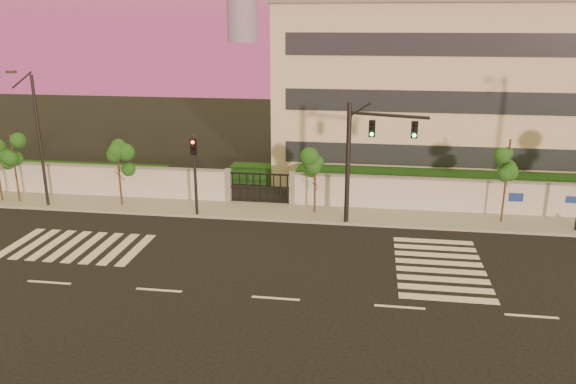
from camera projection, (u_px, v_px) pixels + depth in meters
name	position (u px, v px, depth m)	size (l,w,h in m)	color
ground	(276.00, 298.00, 22.99)	(120.00, 120.00, 0.00)	black
sidewalk	(305.00, 213.00, 32.90)	(60.00, 3.00, 0.15)	gray
perimeter_wall	(310.00, 190.00, 34.01)	(60.00, 0.36, 2.20)	#B2B5BA
hedge_row	(331.00, 182.00, 36.53)	(41.00, 4.25, 1.80)	black
institutional_building	(448.00, 89.00, 40.73)	(24.40, 12.40, 12.25)	beige
road_markings	(256.00, 259.00, 26.76)	(57.00, 7.62, 0.02)	silver
street_tree_b	(13.00, 153.00, 33.99)	(1.32, 1.05, 4.38)	#382314
street_tree_c	(118.00, 158.00, 33.39)	(1.39, 1.11, 4.14)	#382314
street_tree_d	(316.00, 170.00, 32.12)	(1.40, 1.12, 3.66)	#382314
street_tree_e	(508.00, 162.00, 30.40)	(1.31, 1.04, 4.82)	#382314
traffic_signal_main	(364.00, 149.00, 30.03)	(4.25, 1.34, 6.82)	black
traffic_signal_secondary	(195.00, 166.00, 31.71)	(0.37, 0.35, 4.79)	black
streetlight_west	(37.00, 135.00, 32.75)	(0.50, 2.01, 8.34)	black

